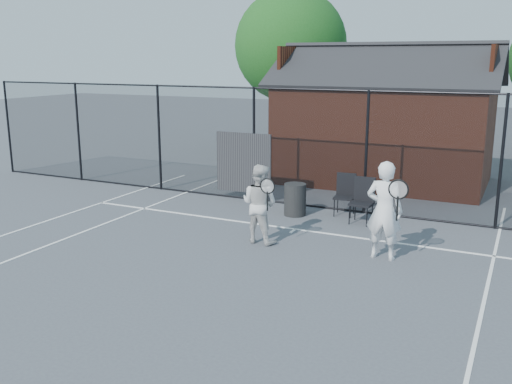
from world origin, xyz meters
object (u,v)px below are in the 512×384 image
at_px(clubhouse, 385,129).
at_px(chair_left, 361,202).
at_px(player_front, 384,210).
at_px(player_back, 259,204).
at_px(waste_bin, 295,200).
at_px(chair_right, 344,196).

distance_m(clubhouse, chair_left, 5.07).
height_order(player_front, player_back, player_front).
bearing_deg(clubhouse, waste_bin, -101.06).
relative_size(player_front, chair_left, 1.82).
xyz_separation_m(clubhouse, waste_bin, (-0.96, -4.90, -1.22)).
height_order(chair_left, waste_bin, chair_left).
relative_size(clubhouse, chair_right, 6.60).
bearing_deg(chair_left, clubhouse, 100.05).
bearing_deg(chair_right, clubhouse, 85.89).
bearing_deg(player_back, chair_left, 55.91).
bearing_deg(clubhouse, chair_right, -88.47).
bearing_deg(waste_bin, player_front, -38.77).
xyz_separation_m(clubhouse, chair_left, (0.68, -4.90, -1.09)).
relative_size(chair_right, waste_bin, 1.27).
xyz_separation_m(player_back, waste_bin, (-0.11, 2.24, -0.43)).
xyz_separation_m(clubhouse, player_back, (-0.84, -7.14, -0.79)).
relative_size(player_back, waste_bin, 2.10).
distance_m(chair_left, waste_bin, 1.64).
bearing_deg(player_back, player_front, 2.74).
bearing_deg(player_back, waste_bin, 92.91).
relative_size(player_front, chair_right, 1.91).
height_order(clubhouse, player_front, clubhouse).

